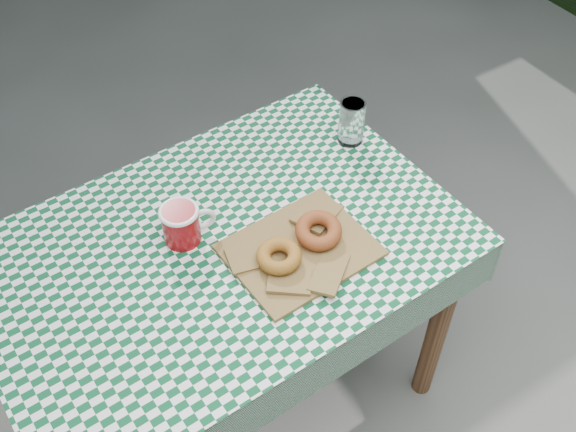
% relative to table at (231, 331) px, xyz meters
% --- Properties ---
extents(ground, '(60.00, 60.00, 0.00)m').
position_rel_table_xyz_m(ground, '(-0.10, 0.12, -0.38)').
color(ground, '#4F4F4A').
rests_on(ground, ground).
extents(table, '(1.17, 0.81, 0.75)m').
position_rel_table_xyz_m(table, '(0.00, 0.00, 0.00)').
color(table, '#53301C').
rests_on(table, ground).
extents(tablecloth, '(1.19, 0.83, 0.01)m').
position_rel_table_xyz_m(tablecloth, '(0.00, 0.00, 0.38)').
color(tablecloth, '#0B4726').
rests_on(tablecloth, table).
extents(paper_bag, '(0.35, 0.29, 0.02)m').
position_rel_table_xyz_m(paper_bag, '(0.15, -0.12, 0.39)').
color(paper_bag, olive).
rests_on(paper_bag, tablecloth).
extents(bagel_front, '(0.12, 0.12, 0.03)m').
position_rel_table_xyz_m(bagel_front, '(0.08, -0.13, 0.42)').
color(bagel_front, '#9C6A20').
rests_on(bagel_front, paper_bag).
extents(bagel_back, '(0.15, 0.15, 0.04)m').
position_rel_table_xyz_m(bagel_back, '(0.21, -0.11, 0.42)').
color(bagel_back, brown).
rests_on(bagel_back, paper_bag).
extents(coffee_mug, '(0.21, 0.21, 0.10)m').
position_rel_table_xyz_m(coffee_mug, '(-0.07, 0.07, 0.43)').
color(coffee_mug, '#9A090F').
rests_on(coffee_mug, tablecloth).
extents(drinking_glass, '(0.09, 0.09, 0.13)m').
position_rel_table_xyz_m(drinking_glass, '(0.49, 0.15, 0.45)').
color(drinking_glass, white).
rests_on(drinking_glass, tablecloth).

